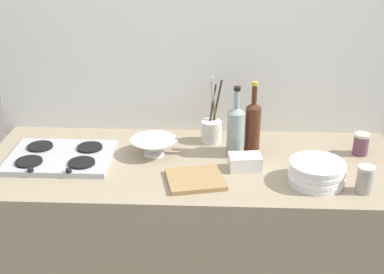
{
  "coord_description": "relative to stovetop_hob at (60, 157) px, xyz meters",
  "views": [
    {
      "loc": [
        0.09,
        -1.97,
        1.91
      ],
      "look_at": [
        0.0,
        0.0,
        1.02
      ],
      "focal_mm": 48.15,
      "sensor_mm": 36.0,
      "label": 1
    }
  ],
  "objects": [
    {
      "name": "counter_block",
      "position": [
        0.57,
        0.01,
        -0.46
      ],
      "size": [
        1.8,
        0.7,
        0.9
      ],
      "primitive_type": "cube",
      "color": "tan",
      "rests_on": "ground"
    },
    {
      "name": "backsplash_panel",
      "position": [
        0.57,
        0.39,
        0.35
      ],
      "size": [
        1.9,
        0.06,
        2.54
      ],
      "primitive_type": "cube",
      "color": "white",
      "rests_on": "ground"
    },
    {
      "name": "stovetop_hob",
      "position": [
        0.0,
        0.0,
        0.0
      ],
      "size": [
        0.45,
        0.33,
        0.04
      ],
      "color": "#B2B2B7",
      "rests_on": "counter_block"
    },
    {
      "name": "plate_stack",
      "position": [
        1.07,
        -0.15,
        0.03
      ],
      "size": [
        0.23,
        0.22,
        0.09
      ],
      "color": "white",
      "rests_on": "counter_block"
    },
    {
      "name": "wine_bottle_leftmost",
      "position": [
        0.83,
        0.13,
        0.11
      ],
      "size": [
        0.07,
        0.07,
        0.33
      ],
      "color": "#472314",
      "rests_on": "counter_block"
    },
    {
      "name": "wine_bottle_mid_left",
      "position": [
        0.76,
        0.09,
        0.11
      ],
      "size": [
        0.08,
        0.08,
        0.32
      ],
      "color": "gray",
      "rests_on": "counter_block"
    },
    {
      "name": "mixing_bowl",
      "position": [
        0.4,
        0.08,
        0.03
      ],
      "size": [
        0.2,
        0.2,
        0.07
      ],
      "color": "white",
      "rests_on": "counter_block"
    },
    {
      "name": "butter_dish",
      "position": [
        0.79,
        -0.04,
        0.02
      ],
      "size": [
        0.14,
        0.1,
        0.06
      ],
      "primitive_type": "cube",
      "rotation": [
        0.0,
        0.0,
        0.12
      ],
      "color": "white",
      "rests_on": "counter_block"
    },
    {
      "name": "utensil_crock",
      "position": [
        0.65,
        0.23,
        0.05
      ],
      "size": [
        0.09,
        0.09,
        0.31
      ],
      "color": "silver",
      "rests_on": "counter_block"
    },
    {
      "name": "condiment_jar_front",
      "position": [
        1.31,
        0.12,
        0.04
      ],
      "size": [
        0.07,
        0.07,
        0.1
      ],
      "color": "#66384C",
      "rests_on": "counter_block"
    },
    {
      "name": "condiment_jar_rear",
      "position": [
        1.24,
        -0.21,
        0.04
      ],
      "size": [
        0.07,
        0.07,
        0.11
      ],
      "color": "#9E998C",
      "rests_on": "counter_block"
    },
    {
      "name": "cutting_board",
      "position": [
        0.59,
        -0.16,
        -0.01
      ],
      "size": [
        0.26,
        0.24,
        0.02
      ],
      "primitive_type": "cube",
      "rotation": [
        0.0,
        0.0,
        0.22
      ],
      "color": "#9E7A4C",
      "rests_on": "counter_block"
    }
  ]
}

